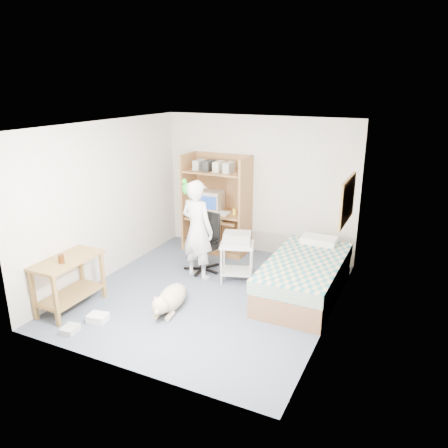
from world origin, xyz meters
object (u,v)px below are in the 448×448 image
(office_chair, at_px, (205,250))
(person, at_px, (197,230))
(side_desk, at_px, (69,276))
(printer_cart, at_px, (237,256))
(bed, at_px, (305,277))
(dog, at_px, (170,299))
(computer_hutch, at_px, (218,208))

(office_chair, relative_size, person, 0.60)
(side_desk, relative_size, printer_cart, 1.59)
(bed, relative_size, dog, 1.98)
(computer_hutch, distance_m, person, 1.28)
(computer_hutch, relative_size, side_desk, 1.80)
(computer_hutch, relative_size, office_chair, 1.85)
(side_desk, relative_size, office_chair, 1.03)
(bed, distance_m, office_chair, 1.78)
(side_desk, relative_size, dog, 0.98)
(office_chair, bearing_deg, person, -70.39)
(person, height_order, printer_cart, person)
(bed, bearing_deg, computer_hutch, 150.71)
(side_desk, distance_m, office_chair, 2.26)
(office_chair, height_order, dog, office_chair)
(person, xyz_separation_m, printer_cart, (0.63, 0.15, -0.39))
(computer_hutch, relative_size, printer_cart, 2.86)
(side_desk, distance_m, person, 2.04)
(computer_hutch, bearing_deg, side_desk, -106.14)
(computer_hutch, bearing_deg, printer_cart, -51.15)
(bed, relative_size, side_desk, 2.02)
(side_desk, xyz_separation_m, person, (1.11, 1.68, 0.32))
(computer_hutch, height_order, printer_cart, computer_hutch)
(printer_cart, bearing_deg, computer_hutch, 110.42)
(bed, relative_size, office_chair, 2.07)
(computer_hutch, distance_m, dog, 2.51)
(computer_hutch, relative_size, dog, 1.77)
(dog, bearing_deg, printer_cart, 61.80)
(printer_cart, bearing_deg, dog, -127.97)
(dog, distance_m, printer_cart, 1.38)
(computer_hutch, height_order, bed, computer_hutch)
(bed, relative_size, printer_cart, 3.21)
(dog, bearing_deg, bed, 30.22)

